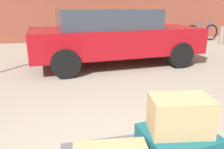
{
  "coord_description": "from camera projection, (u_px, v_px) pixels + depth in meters",
  "views": [
    {
      "loc": [
        -0.55,
        -1.28,
        1.48
      ],
      "look_at": [
        0.0,
        1.2,
        0.69
      ],
      "focal_mm": 35.06,
      "sensor_mm": 36.0,
      "label": 1
    }
  ],
  "objects": [
    {
      "name": "suitcase_teal_front_right",
      "position": [
        177.0,
        145.0,
        1.69
      ],
      "size": [
        0.57,
        0.51,
        0.23
      ],
      "primitive_type": "cube",
      "rotation": [
        0.0,
        0.0,
        0.13
      ],
      "color": "#144C51",
      "rests_on": "luggage_cart"
    },
    {
      "name": "duffel_bag_tan_topmost_pile",
      "position": [
        180.0,
        115.0,
        1.61
      ],
      "size": [
        0.48,
        0.34,
        0.28
      ],
      "primitive_type": "cube",
      "rotation": [
        0.0,
        0.0,
        -0.16
      ],
      "color": "#9E7F56",
      "rests_on": "suitcase_teal_front_right"
    },
    {
      "name": "parked_car",
      "position": [
        114.0,
        36.0,
        5.7
      ],
      "size": [
        4.44,
        2.22,
        1.42
      ],
      "color": "maroon",
      "rests_on": "ground_plane"
    },
    {
      "name": "bicycle_leaning",
      "position": [
        201.0,
        33.0,
        9.82
      ],
      "size": [
        1.76,
        0.21,
        0.96
      ],
      "color": "black",
      "rests_on": "ground_plane"
    },
    {
      "name": "bollard_kerb_near",
      "position": [
        149.0,
        38.0,
        8.15
      ],
      "size": [
        0.21,
        0.21,
        0.73
      ],
      "primitive_type": "cylinder",
      "color": "#72665B",
      "rests_on": "ground_plane"
    },
    {
      "name": "bollard_kerb_mid",
      "position": [
        178.0,
        37.0,
        8.4
      ],
      "size": [
        0.21,
        0.21,
        0.73
      ],
      "primitive_type": "cylinder",
      "color": "#72665B",
      "rests_on": "ground_plane"
    },
    {
      "name": "bollard_kerb_far",
      "position": [
        222.0,
        36.0,
        8.8
      ],
      "size": [
        0.21,
        0.21,
        0.73
      ],
      "primitive_type": "cylinder",
      "color": "#72665B",
      "rests_on": "ground_plane"
    }
  ]
}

